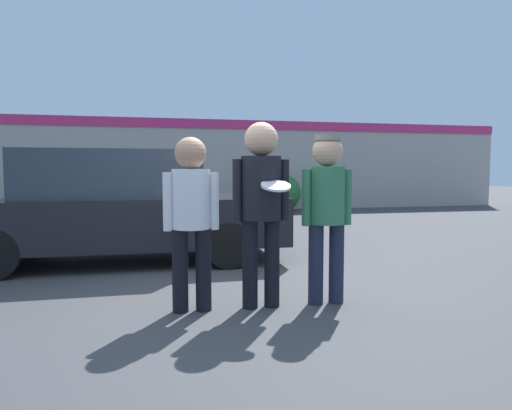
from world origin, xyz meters
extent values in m
plane|color=#3F3F42|center=(0.00, 0.00, 0.00)|extent=(56.00, 56.00, 0.00)
cube|color=#B2A89E|center=(0.00, 10.45, 1.50)|extent=(24.00, 0.18, 3.01)
cube|color=#CC2D6B|center=(0.00, 10.34, 2.86)|extent=(24.00, 0.04, 0.30)
cylinder|color=black|center=(-0.41, -0.35, 0.40)|extent=(0.15, 0.15, 0.79)
cylinder|color=black|center=(-0.19, -0.35, 0.40)|extent=(0.15, 0.15, 0.79)
cylinder|color=silver|center=(-0.30, -0.35, 1.07)|extent=(0.35, 0.35, 0.56)
cylinder|color=silver|center=(-0.51, -0.35, 1.05)|extent=(0.09, 0.09, 0.54)
cylinder|color=silver|center=(-0.08, -0.35, 1.05)|extent=(0.09, 0.09, 0.54)
sphere|color=tan|center=(-0.30, -0.35, 1.50)|extent=(0.30, 0.30, 0.30)
cylinder|color=black|center=(0.26, -0.38, 0.43)|extent=(0.15, 0.15, 0.86)
cylinder|color=black|center=(0.48, -0.38, 0.43)|extent=(0.15, 0.15, 0.86)
cylinder|color=black|center=(0.37, -0.38, 1.17)|extent=(0.39, 0.39, 0.61)
cylinder|color=black|center=(0.14, -0.38, 1.15)|extent=(0.09, 0.09, 0.59)
cylinder|color=black|center=(0.61, -0.38, 1.15)|extent=(0.09, 0.09, 0.59)
sphere|color=tan|center=(0.37, -0.38, 1.64)|extent=(0.32, 0.32, 0.32)
cylinder|color=silver|center=(0.44, -0.66, 1.20)|extent=(0.27, 0.27, 0.11)
cylinder|color=#1E2338|center=(0.93, -0.40, 0.40)|extent=(0.15, 0.15, 0.81)
cylinder|color=#1E2338|center=(1.15, -0.40, 0.40)|extent=(0.15, 0.15, 0.81)
cylinder|color=#33724C|center=(1.04, -0.40, 1.09)|extent=(0.35, 0.35, 0.57)
cylinder|color=#33724C|center=(0.83, -0.40, 1.07)|extent=(0.09, 0.09, 0.55)
cylinder|color=#33724C|center=(1.26, -0.40, 1.07)|extent=(0.09, 0.09, 0.55)
sphere|color=tan|center=(1.04, -0.40, 1.53)|extent=(0.30, 0.30, 0.30)
cylinder|color=gray|center=(1.04, -0.40, 1.66)|extent=(0.26, 0.26, 0.06)
cube|color=black|center=(-1.10, 2.26, 0.61)|extent=(4.70, 1.82, 0.68)
cube|color=#28333D|center=(-1.19, 2.26, 1.29)|extent=(2.44, 1.56, 0.67)
cylinder|color=black|center=(0.36, 3.07, 0.32)|extent=(0.64, 0.22, 0.64)
cylinder|color=black|center=(0.36, 1.45, 0.32)|extent=(0.64, 0.22, 0.64)
cylinder|color=black|center=(-2.56, 3.07, 0.32)|extent=(0.64, 0.22, 0.64)
sphere|color=#2D6B33|center=(3.53, 9.65, 0.61)|extent=(1.21, 1.21, 1.21)
camera|label=1|loc=(-0.67, -4.64, 1.34)|focal=32.00mm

